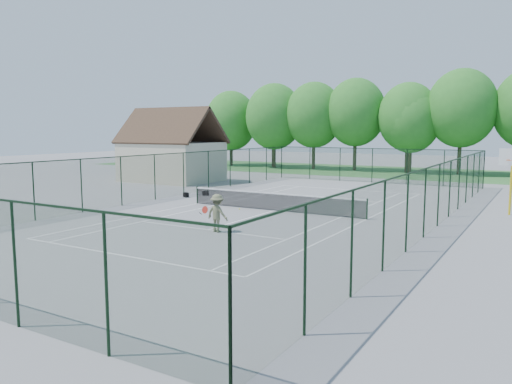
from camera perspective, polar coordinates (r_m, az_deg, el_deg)
ground at (r=28.67m, az=2.04°, el=-2.15°), size 140.00×140.00×0.00m
grass_far at (r=56.67m, az=16.79°, el=2.14°), size 80.00×16.00×0.01m
court_lines at (r=28.67m, az=2.04°, el=-2.15°), size 11.05×23.85×0.01m
tennis_net at (r=28.58m, az=2.05°, el=-1.01°), size 11.08×0.08×1.10m
fence_enclosure at (r=28.46m, az=2.06°, el=0.95°), size 18.05×36.05×3.02m
utility_building at (r=45.71m, az=-9.63°, el=5.14°), size 8.60×6.27×6.63m
tree_line_far at (r=56.50m, az=17.01°, el=8.20°), size 39.40×6.40×9.70m
basketball_goal at (r=29.81m, az=27.16°, el=2.40°), size 1.20×1.43×3.65m
sports_bag_a at (r=34.71m, az=-8.01°, el=-0.32°), size 0.47×0.38×0.33m
sports_bag_b at (r=35.42m, az=-5.78°, el=-0.15°), size 0.46×0.34×0.32m
tennis_player at (r=22.67m, az=-4.45°, el=-2.42°), size 1.85×0.84×1.73m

